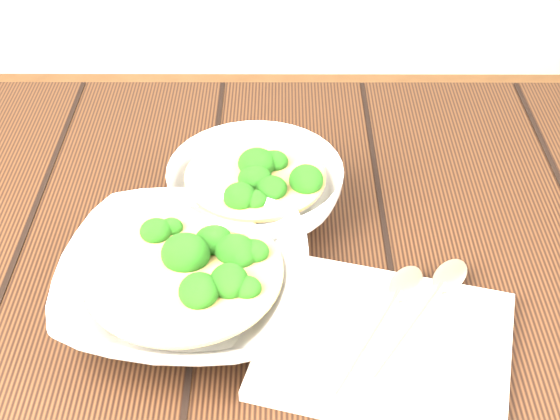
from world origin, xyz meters
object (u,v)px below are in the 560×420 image
object	(u,v)px
soup_bowl_front	(185,283)
table	(225,352)
trivet	(255,220)
napkin	(385,344)
soup_bowl_back	(256,189)

from	to	relation	value
soup_bowl_front	table	bearing A→B (deg)	54.93
table	trivet	world-z (taller)	trivet
soup_bowl_front	napkin	world-z (taller)	soup_bowl_front
table	trivet	xyz separation A→B (m)	(0.04, 0.08, 0.13)
trivet	napkin	size ratio (longest dim) A/B	0.42
soup_bowl_front	trivet	bearing A→B (deg)	61.75
table	soup_bowl_front	world-z (taller)	soup_bowl_front
table	soup_bowl_front	distance (m)	0.16
soup_bowl_front	napkin	xyz separation A→B (m)	(0.19, -0.05, -0.03)
soup_bowl_back	trivet	xyz separation A→B (m)	(-0.00, -0.03, -0.02)
soup_bowl_back	napkin	bearing A→B (deg)	-58.07
table	soup_bowl_back	bearing A→B (deg)	71.67
table	napkin	world-z (taller)	napkin
trivet	soup_bowl_back	bearing A→B (deg)	89.73
table	napkin	bearing A→B (deg)	-30.74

